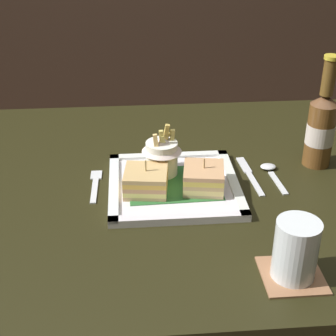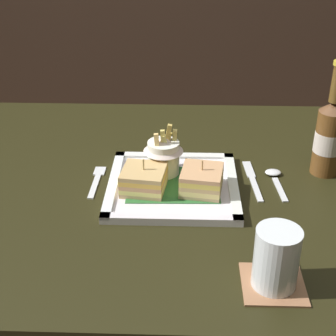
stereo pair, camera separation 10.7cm
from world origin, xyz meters
The scene contains 11 objects.
dining_table centered at (0.00, 0.00, 0.61)m, with size 1.23×0.87×0.76m.
square_plate centered at (0.02, -0.03, 0.76)m, with size 0.27×0.27×0.02m.
sandwich_half_left centered at (-0.04, -0.06, 0.79)m, with size 0.10×0.10×0.07m.
sandwich_half_right centered at (0.08, -0.06, 0.79)m, with size 0.09×0.10×0.07m.
fries_cup centered at (0.00, 0.01, 0.82)m, with size 0.09×0.09×0.11m.
beer_bottle centered at (0.35, 0.05, 0.85)m, with size 0.06×0.06×0.25m.
drink_coaster centered at (0.19, -0.32, 0.76)m, with size 0.10×0.10×0.00m, color #9D6B49.
water_glass centered at (0.19, -0.32, 0.81)m, with size 0.07×0.07×0.10m.
fork centered at (-0.14, 0.00, 0.76)m, with size 0.02×0.13×0.00m.
knife centered at (0.19, 0.01, 0.76)m, with size 0.03×0.17×0.00m.
spoon centered at (0.24, 0.02, 0.76)m, with size 0.04×0.13×0.01m.
Camera 1 is at (-0.07, -0.95, 1.32)m, focal length 55.00 mm.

